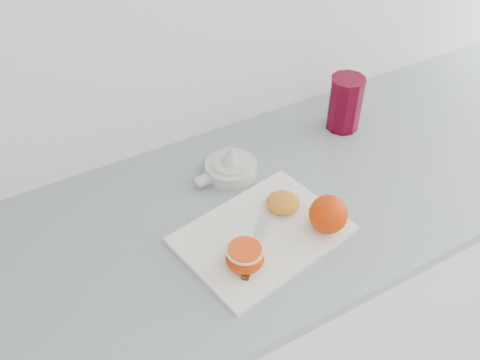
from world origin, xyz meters
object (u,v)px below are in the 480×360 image
(half_orange, at_px, (245,257))
(red_tumbler, at_px, (345,105))
(counter, at_px, (289,298))
(cutting_board, at_px, (262,234))
(citrus_juicer, at_px, (230,166))

(half_orange, bearing_deg, red_tumbler, 31.81)
(counter, height_order, cutting_board, cutting_board)
(counter, relative_size, red_tumbler, 16.39)
(cutting_board, distance_m, half_orange, 0.10)
(red_tumbler, bearing_deg, cutting_board, -149.26)
(counter, bearing_deg, red_tumbler, 31.63)
(cutting_board, distance_m, red_tumbler, 0.46)
(counter, bearing_deg, half_orange, -148.02)
(counter, distance_m, cutting_board, 0.49)
(citrus_juicer, bearing_deg, counter, -44.47)
(citrus_juicer, distance_m, red_tumbler, 0.36)
(half_orange, height_order, citrus_juicer, citrus_juicer)
(cutting_board, relative_size, citrus_juicer, 2.15)
(red_tumbler, bearing_deg, half_orange, -148.19)
(counter, height_order, half_orange, half_orange)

